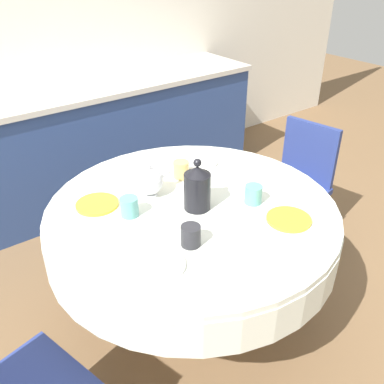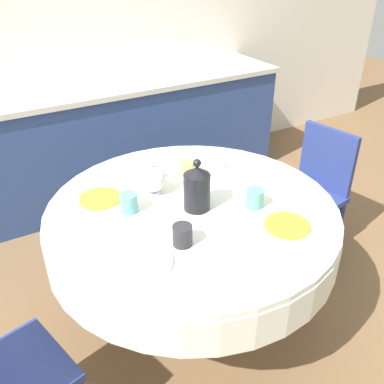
% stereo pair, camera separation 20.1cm
% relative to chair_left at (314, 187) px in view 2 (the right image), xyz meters
% --- Properties ---
extents(ground_plane, '(12.00, 12.00, 0.00)m').
position_rel_chair_left_xyz_m(ground_plane, '(-1.03, -0.18, -0.48)').
color(ground_plane, brown).
extents(wall_back, '(7.00, 0.05, 2.60)m').
position_rel_chair_left_xyz_m(wall_back, '(-1.03, 1.75, 0.82)').
color(wall_back, silver).
rests_on(wall_back, ground_plane).
extents(kitchen_counter, '(3.24, 0.64, 0.93)m').
position_rel_chair_left_xyz_m(kitchen_counter, '(-1.03, 1.42, -0.01)').
color(kitchen_counter, '#2D4784').
rests_on(kitchen_counter, ground_plane).
extents(dining_table, '(1.41, 1.41, 0.76)m').
position_rel_chair_left_xyz_m(dining_table, '(-1.03, -0.18, 0.16)').
color(dining_table, tan).
rests_on(dining_table, ground_plane).
extents(chair_left, '(0.46, 0.46, 0.85)m').
position_rel_chair_left_xyz_m(chair_left, '(0.00, 0.00, 0.00)').
color(chair_left, navy).
rests_on(chair_left, ground_plane).
extents(plate_near_left, '(0.20, 0.20, 0.01)m').
position_rel_chair_left_xyz_m(plate_near_left, '(-1.40, -0.46, 0.29)').
color(plate_near_left, white).
rests_on(plate_near_left, dining_table).
extents(cup_near_left, '(0.08, 0.08, 0.09)m').
position_rel_chair_left_xyz_m(cup_near_left, '(-1.21, -0.42, 0.33)').
color(cup_near_left, '#28282D').
rests_on(cup_near_left, dining_table).
extents(plate_near_right, '(0.20, 0.20, 0.01)m').
position_rel_chair_left_xyz_m(plate_near_right, '(-0.75, -0.55, 0.29)').
color(plate_near_right, yellow).
rests_on(plate_near_right, dining_table).
extents(cup_near_right, '(0.08, 0.08, 0.09)m').
position_rel_chair_left_xyz_m(cup_near_right, '(-0.77, -0.33, 0.33)').
color(cup_near_right, '#5BA39E').
rests_on(cup_near_right, dining_table).
extents(plate_far_left, '(0.20, 0.20, 0.01)m').
position_rel_chair_left_xyz_m(plate_far_left, '(-1.39, 0.10, 0.29)').
color(plate_far_left, yellow).
rests_on(plate_far_left, dining_table).
extents(cup_far_left, '(0.08, 0.08, 0.09)m').
position_rel_chair_left_xyz_m(cup_far_left, '(-1.31, -0.07, 0.33)').
color(cup_far_left, '#5BA39E').
rests_on(cup_far_left, dining_table).
extents(plate_far_right, '(0.20, 0.20, 0.01)m').
position_rel_chair_left_xyz_m(plate_far_right, '(-0.72, 0.15, 0.29)').
color(plate_far_right, white).
rests_on(plate_far_right, dining_table).
extents(cup_far_right, '(0.08, 0.08, 0.09)m').
position_rel_chair_left_xyz_m(cup_far_right, '(-0.90, 0.09, 0.33)').
color(cup_far_right, '#DBB766').
rests_on(cup_far_right, dining_table).
extents(coffee_carafe, '(0.13, 0.13, 0.26)m').
position_rel_chair_left_xyz_m(coffee_carafe, '(-1.02, -0.21, 0.39)').
color(coffee_carafe, black).
rests_on(coffee_carafe, dining_table).
extents(teapot, '(0.19, 0.14, 0.18)m').
position_rel_chair_left_xyz_m(teapot, '(-1.13, 0.03, 0.36)').
color(teapot, white).
rests_on(teapot, dining_table).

